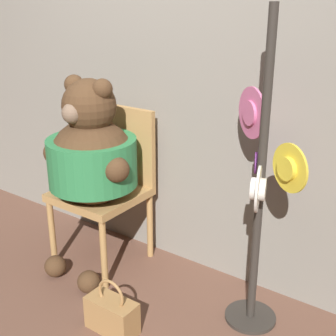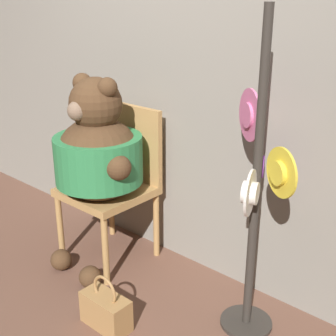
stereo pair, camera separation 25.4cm
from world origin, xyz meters
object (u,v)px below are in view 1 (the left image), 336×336
(hat_display_rack, at_px, (261,191))
(handbag_on_ground, at_px, (112,314))
(teddy_bear, at_px, (91,157))
(chair, at_px, (109,180))

(hat_display_rack, height_order, handbag_on_ground, hat_display_rack)
(teddy_bear, bearing_deg, chair, 99.31)
(handbag_on_ground, bearing_deg, hat_display_rack, 42.53)
(teddy_bear, xyz_separation_m, handbag_on_ground, (0.49, -0.40, -0.66))
(chair, bearing_deg, hat_display_rack, -3.16)
(hat_display_rack, distance_m, handbag_on_ground, 1.01)
(hat_display_rack, bearing_deg, handbag_on_ground, -137.47)
(hat_display_rack, relative_size, handbag_on_ground, 5.32)
(chair, relative_size, handbag_on_ground, 3.25)
(handbag_on_ground, bearing_deg, chair, 131.91)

